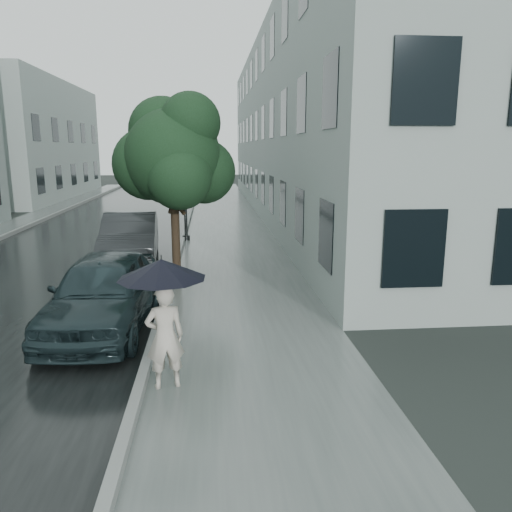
{
  "coord_description": "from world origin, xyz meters",
  "views": [
    {
      "loc": [
        -0.51,
        -7.42,
        3.46
      ],
      "look_at": [
        0.4,
        2.48,
        1.3
      ],
      "focal_mm": 35.0,
      "sensor_mm": 36.0,
      "label": 1
    }
  ],
  "objects": [
    {
      "name": "pedestrian",
      "position": [
        -1.2,
        -0.53,
        0.78
      ],
      "size": [
        0.64,
        0.49,
        1.55
      ],
      "primitive_type": "imported",
      "rotation": [
        0.0,
        0.0,
        3.38
      ],
      "color": "#B9B1A2",
      "rests_on": "sidewalk"
    },
    {
      "name": "umbrella",
      "position": [
        -1.2,
        -0.56,
        1.8
      ],
      "size": [
        1.32,
        1.32,
        1.06
      ],
      "rotation": [
        0.0,
        0.0,
        -0.05
      ],
      "color": "black",
      "rests_on": "ground"
    },
    {
      "name": "sidewalk",
      "position": [
        0.25,
        12.0,
        0.0
      ],
      "size": [
        3.5,
        60.0,
        0.01
      ],
      "primitive_type": "cube",
      "color": "slate",
      "rests_on": "ground"
    },
    {
      "name": "ground",
      "position": [
        0.0,
        0.0,
        0.0
      ],
      "size": [
        120.0,
        120.0,
        0.0
      ],
      "primitive_type": "plane",
      "color": "black",
      "rests_on": "ground"
    },
    {
      "name": "building_near",
      "position": [
        5.47,
        19.5,
        4.5
      ],
      "size": [
        7.02,
        36.0,
        9.0
      ],
      "color": "gray",
      "rests_on": "ground"
    },
    {
      "name": "kerb_near",
      "position": [
        -1.57,
        12.0,
        0.07
      ],
      "size": [
        0.15,
        60.0,
        0.15
      ],
      "primitive_type": "cube",
      "color": "slate",
      "rests_on": "ground"
    },
    {
      "name": "lamp_post",
      "position": [
        -1.6,
        11.54,
        3.01
      ],
      "size": [
        0.83,
        0.44,
        5.26
      ],
      "rotation": [
        0.0,
        0.0,
        -0.27
      ],
      "color": "black",
      "rests_on": "ground"
    },
    {
      "name": "asphalt_road",
      "position": [
        -5.08,
        12.0,
        0.0
      ],
      "size": [
        6.85,
        60.0,
        0.0
      ],
      "primitive_type": "cube",
      "color": "black",
      "rests_on": "ground"
    },
    {
      "name": "car_near",
      "position": [
        -2.58,
        2.06,
        0.74
      ],
      "size": [
        1.99,
        4.43,
        1.48
      ],
      "primitive_type": "imported",
      "rotation": [
        0.0,
        0.0,
        -0.06
      ],
      "color": "#18272A",
      "rests_on": "ground"
    },
    {
      "name": "car_far",
      "position": [
        -2.99,
        8.01,
        0.75
      ],
      "size": [
        1.93,
        4.65,
        1.49
      ],
      "primitive_type": "imported",
      "rotation": [
        0.0,
        0.0,
        0.08
      ],
      "color": "#222527",
      "rests_on": "ground"
    },
    {
      "name": "building_far_b",
      "position": [
        -13.77,
        30.0,
        4.0
      ],
      "size": [
        7.02,
        18.0,
        8.0
      ],
      "color": "gray",
      "rests_on": "ground"
    },
    {
      "name": "street_tree",
      "position": [
        -1.45,
        5.99,
        3.26
      ],
      "size": [
        3.26,
        2.96,
        4.86
      ],
      "color": "#332619",
      "rests_on": "ground"
    }
  ]
}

